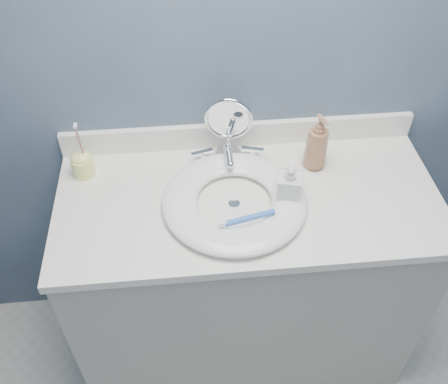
{
  "coord_description": "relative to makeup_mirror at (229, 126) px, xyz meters",
  "views": [
    {
      "loc": [
        -0.19,
        -0.12,
        2.01
      ],
      "look_at": [
        -0.08,
        0.94,
        0.94
      ],
      "focal_mm": 40.0,
      "sensor_mm": 36.0,
      "label": 1
    }
  ],
  "objects": [
    {
      "name": "back_wall",
      "position": [
        0.04,
        0.07,
        0.19
      ],
      "size": [
        2.2,
        0.02,
        2.4
      ],
      "primitive_type": "cube",
      "color": "#47546A",
      "rests_on": "ground"
    },
    {
      "name": "vanity_cabinet",
      "position": [
        0.04,
        -0.21,
        -0.58
      ],
      "size": [
        1.2,
        0.55,
        0.85
      ],
      "primitive_type": "cube",
      "color": "#ADA99E",
      "rests_on": "ground"
    },
    {
      "name": "countertop",
      "position": [
        0.04,
        -0.21,
        -0.14
      ],
      "size": [
        1.22,
        0.57,
        0.03
      ],
      "primitive_type": "cube",
      "color": "white",
      "rests_on": "vanity_cabinet"
    },
    {
      "name": "backsplash",
      "position": [
        0.04,
        0.06,
        -0.08
      ],
      "size": [
        1.22,
        0.02,
        0.09
      ],
      "primitive_type": "cube",
      "color": "white",
      "rests_on": "countertop"
    },
    {
      "name": "basin",
      "position": [
        -0.01,
        -0.24,
        -0.11
      ],
      "size": [
        0.45,
        0.45,
        0.04
      ],
      "primitive_type": null,
      "color": "white",
      "rests_on": "countertop"
    },
    {
      "name": "drain",
      "position": [
        -0.01,
        -0.24,
        -0.12
      ],
      "size": [
        0.04,
        0.04,
        0.01
      ],
      "primitive_type": "cylinder",
      "color": "silver",
      "rests_on": "countertop"
    },
    {
      "name": "faucet",
      "position": [
        -0.01,
        -0.04,
        -0.1
      ],
      "size": [
        0.25,
        0.13,
        0.07
      ],
      "color": "silver",
      "rests_on": "countertop"
    },
    {
      "name": "makeup_mirror",
      "position": [
        0.0,
        0.0,
        0.0
      ],
      "size": [
        0.16,
        0.09,
        0.24
      ],
      "rotation": [
        0.0,
        0.0,
        -0.15
      ],
      "color": "silver",
      "rests_on": "countertop"
    },
    {
      "name": "soap_bottle_amber",
      "position": [
        0.28,
        -0.08,
        -0.03
      ],
      "size": [
        0.1,
        0.1,
        0.2
      ],
      "primitive_type": "imported",
      "rotation": [
        0.0,
        0.0,
        0.32
      ],
      "color": "#9E6847",
      "rests_on": "countertop"
    },
    {
      "name": "soap_bottle_clear",
      "position": [
        0.16,
        -0.24,
        -0.05
      ],
      "size": [
        0.09,
        0.09,
        0.16
      ],
      "primitive_type": "imported",
      "rotation": [
        0.0,
        0.0,
        -0.24
      ],
      "color": "silver",
      "rests_on": "countertop"
    },
    {
      "name": "toothbrush_holder",
      "position": [
        -0.48,
        -0.05,
        -0.08
      ],
      "size": [
        0.07,
        0.07,
        0.21
      ],
      "rotation": [
        0.0,
        0.0,
        -0.31
      ],
      "color": "#F7FF7F",
      "rests_on": "countertop"
    },
    {
      "name": "toothbrush_lying",
      "position": [
        0.02,
        -0.34,
        -0.08
      ],
      "size": [
        0.17,
        0.05,
        0.02
      ],
      "rotation": [
        0.0,
        0.0,
        0.23
      ],
      "color": "blue",
      "rests_on": "basin"
    }
  ]
}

